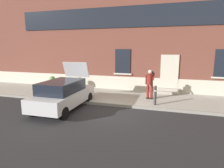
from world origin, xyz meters
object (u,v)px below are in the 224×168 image
bollard_near_person (155,95)px  planter_terracotta (80,83)px  hatchback_car_silver (63,94)px  person_on_phone (150,82)px  planter_olive (53,81)px

bollard_near_person → planter_terracotta: size_ratio=1.22×
hatchback_car_silver → planter_terracotta: size_ratio=4.75×
person_on_phone → planter_olive: (-7.48, 1.34, -0.54)m
bollard_near_person → planter_olive: bollard_near_person is taller
hatchback_car_silver → person_on_phone: (4.09, 2.72, 0.35)m
hatchback_car_silver → person_on_phone: hatchback_car_silver is taller
person_on_phone → bollard_near_person: bearing=-60.0°
planter_olive → planter_terracotta: same height
planter_terracotta → bollard_near_person: bearing=-24.3°
planter_olive → hatchback_car_silver: bearing=-50.1°
hatchback_car_silver → bollard_near_person: bearing=19.6°
planter_terracotta → person_on_phone: bearing=-15.2°
planter_olive → person_on_phone: bearing=-10.2°
hatchback_car_silver → planter_terracotta: (-1.14, 4.14, -0.19)m
person_on_phone → hatchback_car_silver: bearing=-136.2°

